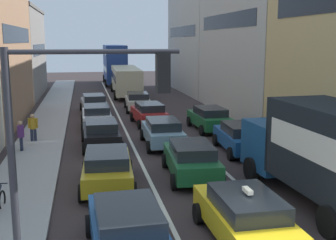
# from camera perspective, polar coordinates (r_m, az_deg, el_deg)

# --- Properties ---
(sidewalk_left) EXTENTS (2.60, 64.00, 0.14)m
(sidewalk_left) POSITION_cam_1_polar(r_m,az_deg,el_deg) (29.67, -15.92, -0.58)
(sidewalk_left) COLOR #A2A2A2
(sidewalk_left) RESTS_ON ground
(lane_stripe_left) EXTENTS (0.16, 60.00, 0.01)m
(lane_stripe_left) POSITION_cam_1_polar(r_m,az_deg,el_deg) (29.68, -6.25, -0.36)
(lane_stripe_left) COLOR silver
(lane_stripe_left) RESTS_ON ground
(lane_stripe_right) EXTENTS (0.16, 60.00, 0.01)m
(lane_stripe_right) POSITION_cam_1_polar(r_m,az_deg,el_deg) (30.16, 0.19, -0.12)
(lane_stripe_right) COLOR silver
(lane_stripe_right) RESTS_ON ground
(building_row_right) EXTENTS (7.20, 43.90, 13.67)m
(building_row_right) POSITION_cam_1_polar(r_m,az_deg,el_deg) (33.63, 13.80, 11.88)
(building_row_right) COLOR #B2ADA3
(building_row_right) RESTS_ON ground
(traffic_light_pole) EXTENTS (3.58, 0.38, 5.50)m
(traffic_light_pole) POSITION_cam_1_polar(r_m,az_deg,el_deg) (9.02, -12.65, -1.18)
(traffic_light_pole) COLOR #2D2D33
(traffic_light_pole) RESTS_ON ground
(removalist_box_truck) EXTENTS (2.97, 7.79, 3.58)m
(removalist_box_truck) POSITION_cam_1_polar(r_m,az_deg,el_deg) (15.39, 20.05, -3.75)
(removalist_box_truck) COLOR navy
(removalist_box_truck) RESTS_ON ground
(taxi_centre_lane_front) EXTENTS (2.07, 4.31, 1.66)m
(taxi_centre_lane_front) POSITION_cam_1_polar(r_m,az_deg,el_deg) (12.33, 10.26, -12.59)
(taxi_centre_lane_front) COLOR yellow
(taxi_centre_lane_front) RESTS_ON ground
(sedan_left_lane_front) EXTENTS (2.17, 4.35, 1.49)m
(sedan_left_lane_front) POSITION_cam_1_polar(r_m,az_deg,el_deg) (11.40, -5.48, -14.46)
(sedan_left_lane_front) COLOR #194C8C
(sedan_left_lane_front) RESTS_ON ground
(sedan_centre_lane_second) EXTENTS (2.30, 4.41, 1.49)m
(sedan_centre_lane_second) POSITION_cam_1_polar(r_m,az_deg,el_deg) (17.66, 3.15, -5.25)
(sedan_centre_lane_second) COLOR #19592D
(sedan_centre_lane_second) RESTS_ON ground
(wagon_left_lane_second) EXTENTS (2.25, 4.39, 1.49)m
(wagon_left_lane_second) POSITION_cam_1_polar(r_m,az_deg,el_deg) (16.63, -8.16, -6.35)
(wagon_left_lane_second) COLOR #B29319
(wagon_left_lane_second) RESTS_ON ground
(hatchback_centre_lane_third) EXTENTS (2.13, 4.34, 1.49)m
(hatchback_centre_lane_third) POSITION_cam_1_polar(r_m,az_deg,el_deg) (22.87, -0.75, -1.56)
(hatchback_centre_lane_third) COLOR #759EB7
(hatchback_centre_lane_third) RESTS_ON ground
(sedan_left_lane_third) EXTENTS (2.11, 4.32, 1.49)m
(sedan_left_lane_third) POSITION_cam_1_polar(r_m,az_deg,el_deg) (22.82, -8.99, -1.72)
(sedan_left_lane_third) COLOR black
(sedan_left_lane_third) RESTS_ON ground
(coupe_centre_lane_fourth) EXTENTS (2.26, 4.40, 1.49)m
(coupe_centre_lane_fourth) POSITION_cam_1_polar(r_m,az_deg,el_deg) (28.73, -2.56, 0.94)
(coupe_centre_lane_fourth) COLOR #A51E1E
(coupe_centre_lane_fourth) RESTS_ON ground
(sedan_left_lane_fourth) EXTENTS (2.07, 4.31, 1.49)m
(sedan_left_lane_fourth) POSITION_cam_1_polar(r_m,az_deg,el_deg) (28.10, -9.58, 0.58)
(sedan_left_lane_fourth) COLOR silver
(sedan_left_lane_fourth) RESTS_ON ground
(sedan_centre_lane_fifth) EXTENTS (2.22, 4.38, 1.49)m
(sedan_centre_lane_fifth) POSITION_cam_1_polar(r_m,az_deg,el_deg) (34.62, -4.09, 2.58)
(sedan_centre_lane_fifth) COLOR beige
(sedan_centre_lane_fifth) RESTS_ON ground
(sedan_left_lane_fifth) EXTENTS (2.25, 4.39, 1.49)m
(sedan_left_lane_fifth) POSITION_cam_1_polar(r_m,az_deg,el_deg) (33.80, -9.93, 2.25)
(sedan_left_lane_fifth) COLOR gray
(sedan_left_lane_fifth) RESTS_ON ground
(sedan_right_lane_behind_truck) EXTENTS (2.27, 4.40, 1.49)m
(sedan_right_lane_behind_truck) POSITION_cam_1_polar(r_m,az_deg,el_deg) (21.90, 9.74, -2.27)
(sedan_right_lane_behind_truck) COLOR #194C8C
(sedan_right_lane_behind_truck) RESTS_ON ground
(wagon_right_lane_far) EXTENTS (2.13, 4.34, 1.49)m
(wagon_right_lane_far) POSITION_cam_1_polar(r_m,az_deg,el_deg) (27.03, 5.60, 0.28)
(wagon_right_lane_far) COLOR #19592D
(wagon_right_lane_far) RESTS_ON ground
(bus_mid_queue_primary) EXTENTS (3.01, 10.56, 2.90)m
(bus_mid_queue_primary) POSITION_cam_1_polar(r_m,az_deg,el_deg) (44.03, -5.70, 5.53)
(bus_mid_queue_primary) COLOR #BFB793
(bus_mid_queue_primary) RESTS_ON ground
(bus_far_queue_secondary) EXTENTS (2.88, 10.53, 5.06)m
(bus_far_queue_secondary) POSITION_cam_1_polar(r_m,az_deg,el_deg) (55.67, -7.20, 7.65)
(bus_far_queue_secondary) COLOR navy
(bus_far_queue_secondary) RESTS_ON ground
(pedestrian_near_kerb) EXTENTS (0.34, 0.54, 1.66)m
(pedestrian_near_kerb) POSITION_cam_1_polar(r_m,az_deg,el_deg) (22.67, -19.18, -1.88)
(pedestrian_near_kerb) COLOR #262D47
(pedestrian_near_kerb) RESTS_ON ground
(pedestrian_mid_sidewalk) EXTENTS (0.54, 0.34, 1.66)m
(pedestrian_mid_sidewalk) POSITION_cam_1_polar(r_m,az_deg,el_deg) (24.59, -17.70, -0.85)
(pedestrian_mid_sidewalk) COLOR #262D47
(pedestrian_mid_sidewalk) RESTS_ON ground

